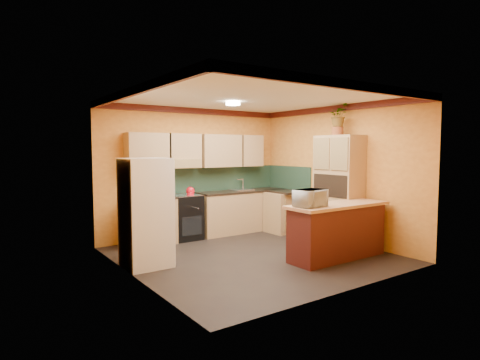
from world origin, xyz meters
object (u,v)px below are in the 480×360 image
stove (185,217)px  breakfast_bar (337,232)px  fridge (146,213)px  pantry (338,190)px  microwave (310,198)px  base_cabinets_back (211,215)px

stove → breakfast_bar: bearing=-62.6°
fridge → pantry: 3.68m
pantry → microwave: 1.59m
microwave → breakfast_bar: bearing=-6.3°
fridge → pantry: size_ratio=0.81×
base_cabinets_back → microwave: 2.84m
base_cabinets_back → pantry: 2.69m
stove → pantry: pantry is taller
base_cabinets_back → stove: size_ratio=4.01×
pantry → microwave: pantry is taller
base_cabinets_back → microwave: size_ratio=7.39×
base_cabinets_back → breakfast_bar: size_ratio=2.03×
pantry → breakfast_bar: size_ratio=1.17×
fridge → microwave: 2.59m
microwave → stove: bearing=99.6°
pantry → breakfast_bar: (-0.79, -0.68, -0.61)m
microwave → pantry: bearing=19.1°
base_cabinets_back → fridge: fridge is taller
fridge → pantry: bearing=-11.4°
stove → microwave: microwave is taller
fridge → pantry: (3.60, -0.72, 0.20)m
fridge → microwave: fridge is taller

